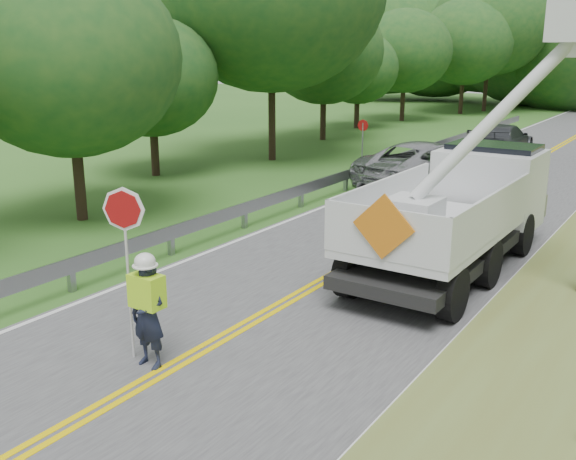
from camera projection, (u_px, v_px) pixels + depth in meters
The scene contains 9 objects.
ground at pixel (29, 450), 8.28m from camera, with size 140.00×140.00×0.00m, color #2C581F.
road at pixel (434, 218), 19.55m from camera, with size 7.20×96.00×0.03m.
guardrail at pixel (333, 181), 22.26m from camera, with size 0.18×48.00×0.77m.
treeline_left at pixel (355, 28), 34.74m from camera, with size 10.36×56.13×11.81m.
flagger at pixel (147, 306), 10.18m from camera, with size 1.10×0.43×2.86m.
bucket_truck at pixel (473, 196), 15.19m from camera, with size 4.02×7.38×7.12m.
suv_silver at pixel (429, 165), 23.49m from camera, with size 2.81×6.08×1.69m, color #A3A4A9.
suv_darkgrey at pixel (501, 140), 30.24m from camera, with size 2.15×5.29×1.54m, color #383B40.
stop_sign_permanent at pixel (363, 139), 25.85m from camera, with size 0.47×0.06×2.22m.
Camera 1 is at (6.72, -4.23, 4.92)m, focal length 40.66 mm.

